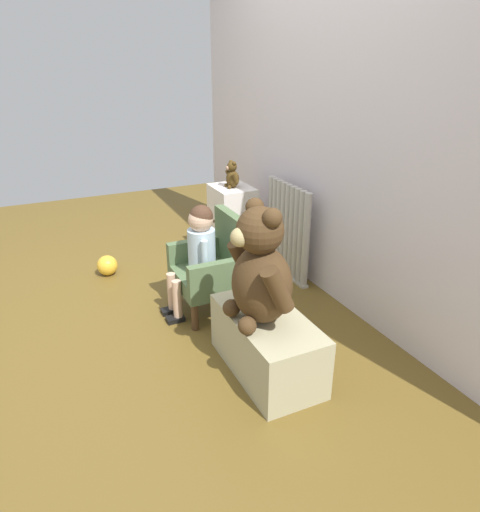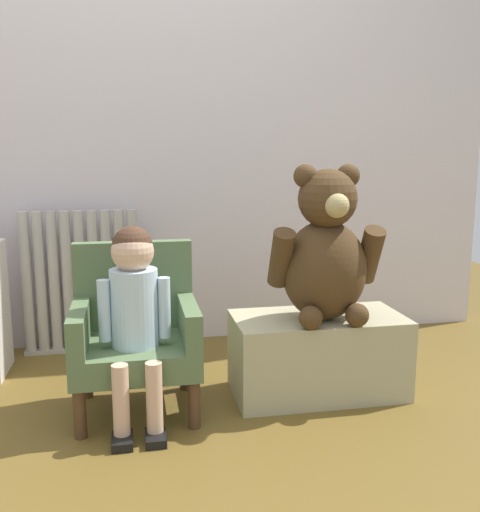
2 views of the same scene
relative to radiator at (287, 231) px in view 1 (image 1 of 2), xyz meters
name	(u,v)px [view 1 (image 1 of 2)]	position (x,y,z in m)	size (l,w,h in m)	color
ground_plane	(138,324)	(0.23, -1.19, -0.34)	(6.00, 6.00, 0.00)	brown
back_wall	(329,111)	(0.23, 0.12, 0.86)	(3.80, 0.05, 2.40)	silver
radiator	(287,231)	(0.00, 0.00, 0.00)	(0.56, 0.05, 0.69)	#B7B3AA
small_dresser	(232,222)	(-0.49, -0.22, -0.05)	(0.35, 0.31, 0.58)	white
child_armchair	(215,265)	(0.25, -0.67, -0.04)	(0.45, 0.40, 0.62)	#536B45
child_figure	(198,245)	(0.25, -0.78, 0.11)	(0.25, 0.35, 0.71)	silver
low_bench	(267,344)	(0.96, -0.68, -0.18)	(0.68, 0.34, 0.32)	tan
large_teddy_bear	(260,271)	(0.97, -0.73, 0.24)	(0.43, 0.31, 0.60)	#47311A
small_teddy_bear	(232,176)	(-0.47, -0.23, 0.33)	(0.15, 0.11, 0.21)	#473314
toy_ball	(107,265)	(-0.55, -1.23, -0.27)	(0.15, 0.15, 0.15)	yellow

